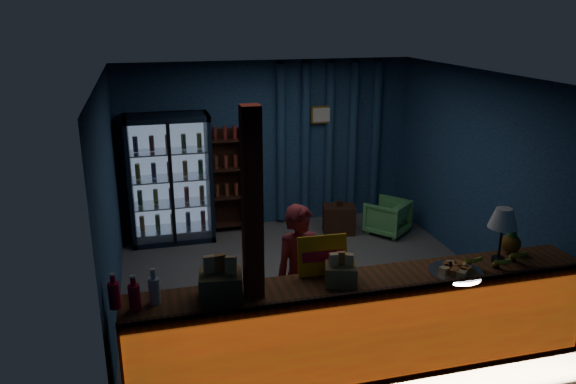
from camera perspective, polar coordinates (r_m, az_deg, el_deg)
The scene contains 19 objects.
ground at distance 7.28m, azimuth 1.90°, elevation -9.04°, with size 4.60×4.60×0.00m, color #515154.
room_walls at distance 6.71m, azimuth 2.04°, elevation 2.98°, with size 4.60×4.60×4.60m.
counter at distance 5.48m, azimuth 7.78°, elevation -13.29°, with size 4.40×0.57×0.99m.
support_post at distance 4.82m, azimuth -3.56°, elevation -6.60°, with size 0.16×0.16×2.60m, color maroon.
beverage_cooler at distance 8.47m, azimuth -11.90°, elevation 1.32°, with size 1.20×0.62×1.90m.
bottle_shelf at distance 8.72m, azimuth -6.32°, elevation 1.12°, with size 0.50×0.28×1.60m.
curtain_folds at distance 9.05m, azimuth 4.22°, elevation 5.13°, with size 1.74×0.14×2.50m.
framed_picture at distance 8.88m, azimuth 3.46°, elevation 7.85°, with size 0.36×0.04×0.28m.
shopkeeper at distance 5.71m, azimuth 1.29°, elevation -8.56°, with size 0.55×0.36×1.50m, color maroon.
green_chair at distance 8.80m, azimuth 10.06°, elevation -2.51°, with size 0.57×0.59×0.54m, color #58B15E.
side_table at distance 8.74m, azimuth 5.19°, elevation -2.77°, with size 0.55×0.45×0.52m.
yellow_sign at distance 5.24m, azimuth 3.53°, elevation -6.45°, with size 0.47×0.11×0.38m.
soda_bottles at distance 4.88m, azimuth -15.34°, elevation -9.88°, with size 0.42×0.18×0.31m.
snack_box_left at distance 4.87m, azimuth -6.84°, elevation -9.25°, with size 0.40×0.35×0.38m.
snack_box_centre at distance 5.11m, azimuth 5.40°, elevation -8.17°, with size 0.34×0.31×0.30m.
pastry_tray at distance 5.53m, azimuth 16.65°, elevation -7.69°, with size 0.51×0.51×0.08m.
banana_bunches at distance 5.77m, azimuth 20.27°, elevation -6.43°, with size 0.71×0.28×0.16m.
table_lamp at distance 5.78m, azimuth 21.02°, elevation -2.69°, with size 0.28×0.28×0.55m.
pineapple at distance 6.11m, azimuth 21.73°, elevation -4.62°, with size 0.20×0.20×0.34m.
Camera 1 is at (-1.87, -6.21, 3.30)m, focal length 35.00 mm.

